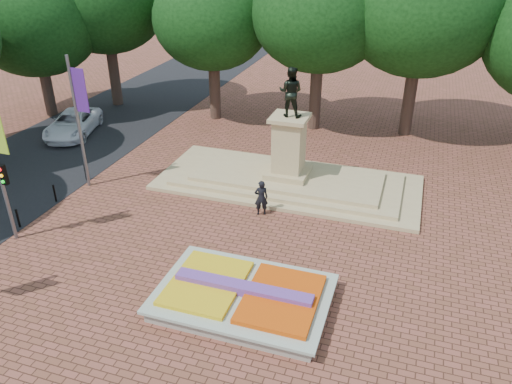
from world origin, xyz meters
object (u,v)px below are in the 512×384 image
flower_bed (244,296)px  monument (288,170)px  pedestrian (261,198)px  van (73,124)px

flower_bed → monument: 10.07m
pedestrian → flower_bed: bearing=79.6°
flower_bed → pedestrian: (-1.42, 6.50, 0.53)m
flower_bed → van: bearing=142.7°
van → pedestrian: pedestrian is taller
monument → pedestrian: 3.52m
monument → van: (-15.66, 2.70, -0.11)m
flower_bed → van: van is taller
flower_bed → pedestrian: pedestrian is taller
flower_bed → van: (-16.69, 12.70, 0.39)m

